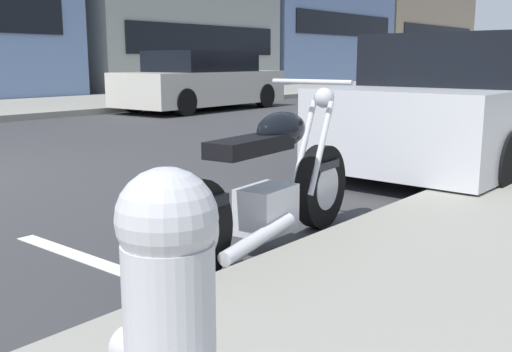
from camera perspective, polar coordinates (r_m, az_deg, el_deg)
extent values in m
cube|color=gray|center=(19.97, -5.31, 7.62)|extent=(120.00, 5.00, 0.14)
cube|color=silver|center=(3.69, -12.73, -8.83)|extent=(0.12, 2.20, 0.01)
cylinder|color=black|center=(4.49, 6.21, -1.01)|extent=(0.63, 0.18, 0.62)
cylinder|color=silver|center=(4.49, 6.21, -1.01)|extent=(0.35, 0.16, 0.34)
cylinder|color=black|center=(3.26, -6.21, -5.62)|extent=(0.63, 0.18, 0.62)
cylinder|color=silver|center=(3.26, -6.21, -5.62)|extent=(0.35, 0.16, 0.34)
cube|color=silver|center=(3.85, 1.00, -3.19)|extent=(0.43, 0.30, 0.30)
cube|color=black|center=(3.62, -0.51, 2.92)|extent=(0.70, 0.29, 0.10)
ellipsoid|color=black|center=(3.91, 2.46, 4.41)|extent=(0.50, 0.29, 0.24)
cube|color=black|center=(3.25, -5.71, -2.53)|extent=(0.38, 0.22, 0.06)
cube|color=black|center=(4.44, 6.14, 1.11)|extent=(0.34, 0.19, 0.06)
cylinder|color=silver|center=(4.34, 4.57, 2.83)|extent=(0.34, 0.08, 0.65)
cylinder|color=silver|center=(4.27, 6.22, 2.67)|extent=(0.34, 0.08, 0.65)
cylinder|color=silver|center=(4.23, 5.30, 8.94)|extent=(0.10, 0.62, 0.04)
sphere|color=silver|center=(4.41, 6.51, 7.45)|extent=(0.15, 0.15, 0.15)
cylinder|color=silver|center=(3.56, 0.29, -5.94)|extent=(0.71, 0.16, 0.16)
cube|color=silver|center=(7.50, 20.02, 5.18)|extent=(4.48, 1.88, 0.81)
cube|color=black|center=(7.32, 19.94, 10.37)|extent=(2.25, 1.71, 0.55)
cylinder|color=black|center=(9.19, 18.31, 4.66)|extent=(0.62, 0.23, 0.62)
cylinder|color=black|center=(6.58, 8.48, 2.77)|extent=(0.62, 0.23, 0.62)
cylinder|color=black|center=(5.88, 22.37, 1.08)|extent=(0.62, 0.23, 0.62)
cylinder|color=black|center=(11.19, 22.04, 5.46)|extent=(0.63, 0.25, 0.62)
cube|color=beige|center=(15.19, -5.15, 8.41)|extent=(4.72, 2.05, 0.79)
cube|color=black|center=(15.17, -5.23, 10.86)|extent=(2.64, 1.80, 0.51)
cylinder|color=black|center=(13.52, -6.86, 7.01)|extent=(0.63, 0.25, 0.62)
cylinder|color=black|center=(14.71, -11.57, 7.18)|extent=(0.63, 0.25, 0.62)
cylinder|color=black|center=(15.87, 0.83, 7.67)|extent=(0.63, 0.25, 0.62)
cylinder|color=black|center=(16.90, -3.76, 7.85)|extent=(0.63, 0.25, 0.62)
sphere|color=#B7B7BC|center=(1.39, -8.52, -4.04)|extent=(0.24, 0.24, 0.24)
cylinder|color=#B7B7BC|center=(1.62, -11.57, -15.81)|extent=(0.10, 0.08, 0.10)
cube|color=black|center=(23.44, -4.69, 12.83)|extent=(7.74, 0.06, 1.10)
cube|color=black|center=(31.54, 8.68, 14.10)|extent=(8.73, 0.06, 1.10)
cube|color=black|center=(41.87, 17.14, 12.79)|extent=(10.35, 0.06, 1.10)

